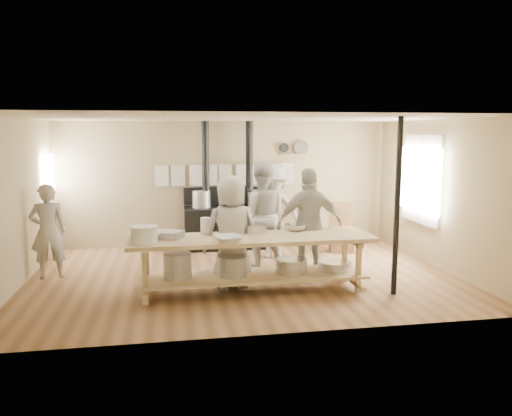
# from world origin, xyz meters

# --- Properties ---
(ground) EXTENTS (7.00, 7.00, 0.00)m
(ground) POSITION_xyz_m (0.00, 0.00, 0.00)
(ground) COLOR brown
(ground) RESTS_ON ground
(room_shell) EXTENTS (7.00, 7.00, 7.00)m
(room_shell) POSITION_xyz_m (0.00, 0.00, 1.62)
(room_shell) COLOR tan
(room_shell) RESTS_ON ground
(window_right) EXTENTS (0.09, 1.50, 1.65)m
(window_right) POSITION_xyz_m (3.47, 0.60, 1.50)
(window_right) COLOR beige
(window_right) RESTS_ON ground
(left_opening) EXTENTS (0.00, 0.90, 0.90)m
(left_opening) POSITION_xyz_m (-3.45, 2.00, 1.60)
(left_opening) COLOR white
(left_opening) RESTS_ON ground
(stove) EXTENTS (1.90, 0.75, 2.60)m
(stove) POSITION_xyz_m (-0.01, 2.12, 0.52)
(stove) COLOR black
(stove) RESTS_ON ground
(towel_rail) EXTENTS (3.00, 0.04, 0.47)m
(towel_rail) POSITION_xyz_m (-0.00, 2.40, 1.55)
(towel_rail) COLOR tan
(towel_rail) RESTS_ON ground
(back_wall_shelf) EXTENTS (0.63, 0.14, 0.32)m
(back_wall_shelf) POSITION_xyz_m (1.46, 2.43, 2.00)
(back_wall_shelf) COLOR tan
(back_wall_shelf) RESTS_ON ground
(prep_table) EXTENTS (3.60, 0.90, 0.85)m
(prep_table) POSITION_xyz_m (-0.01, -0.90, 0.52)
(prep_table) COLOR tan
(prep_table) RESTS_ON ground
(support_post) EXTENTS (0.08, 0.08, 2.60)m
(support_post) POSITION_xyz_m (2.05, -1.35, 1.30)
(support_post) COLOR black
(support_post) RESTS_ON ground
(cook_far_left) EXTENTS (0.64, 0.49, 1.56)m
(cook_far_left) POSITION_xyz_m (-3.15, 0.41, 0.78)
(cook_far_left) COLOR #9E968C
(cook_far_left) RESTS_ON ground
(cook_left) EXTENTS (1.02, 0.85, 1.88)m
(cook_left) POSITION_xyz_m (0.38, 0.41, 0.94)
(cook_left) COLOR #9E968C
(cook_left) RESTS_ON ground
(cook_center) EXTENTS (0.92, 0.67, 1.74)m
(cook_center) POSITION_xyz_m (-0.28, -0.64, 0.87)
(cook_center) COLOR #9E968C
(cook_center) RESTS_ON ground
(cook_right) EXTENTS (1.07, 0.45, 1.82)m
(cook_right) POSITION_xyz_m (1.01, -0.42, 0.91)
(cook_right) COLOR #9E968C
(cook_right) RESTS_ON ground
(cook_by_window) EXTENTS (1.30, 1.07, 1.75)m
(cook_by_window) POSITION_xyz_m (0.73, 1.09, 0.88)
(cook_by_window) COLOR #9E968C
(cook_by_window) RESTS_ON ground
(chair) EXTENTS (0.54, 0.54, 0.97)m
(chair) POSITION_xyz_m (2.20, 1.39, 0.29)
(chair) COLOR brown
(chair) RESTS_ON ground
(bowl_white_a) EXTENTS (0.54, 0.54, 0.10)m
(bowl_white_a) POSITION_xyz_m (-1.55, -0.85, 0.90)
(bowl_white_a) COLOR white
(bowl_white_a) RESTS_ON prep_table
(bowl_steel_a) EXTENTS (0.38, 0.38, 0.09)m
(bowl_steel_a) POSITION_xyz_m (-1.55, -0.57, 0.89)
(bowl_steel_a) COLOR silver
(bowl_steel_a) RESTS_ON prep_table
(bowl_white_b) EXTENTS (0.49, 0.49, 0.10)m
(bowl_white_b) POSITION_xyz_m (-0.39, -1.23, 0.90)
(bowl_white_b) COLOR white
(bowl_white_b) RESTS_ON prep_table
(bowl_steel_b) EXTENTS (0.47, 0.47, 0.10)m
(bowl_steel_b) POSITION_xyz_m (0.74, -0.58, 0.90)
(bowl_steel_b) COLOR silver
(bowl_steel_b) RESTS_ON prep_table
(roasting_pan) EXTENTS (0.54, 0.46, 0.10)m
(roasting_pan) POSITION_xyz_m (-1.25, -0.77, 0.90)
(roasting_pan) COLOR #B2B2B7
(roasting_pan) RESTS_ON prep_table
(mixing_bowl_large) EXTENTS (0.44, 0.44, 0.12)m
(mixing_bowl_large) POSITION_xyz_m (0.08, -0.57, 0.91)
(mixing_bowl_large) COLOR silver
(mixing_bowl_large) RESTS_ON prep_table
(bucket_galv) EXTENTS (0.28, 0.28, 0.24)m
(bucket_galv) POSITION_xyz_m (-0.15, -0.57, 0.97)
(bucket_galv) COLOR gray
(bucket_galv) RESTS_ON prep_table
(deep_bowl_enamel) EXTENTS (0.44, 0.44, 0.23)m
(deep_bowl_enamel) POSITION_xyz_m (-1.55, -1.01, 0.96)
(deep_bowl_enamel) COLOR white
(deep_bowl_enamel) RESTS_ON prep_table
(pitcher) EXTENTS (0.20, 0.20, 0.25)m
(pitcher) POSITION_xyz_m (-0.66, -0.57, 0.97)
(pitcher) COLOR white
(pitcher) RESTS_ON prep_table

